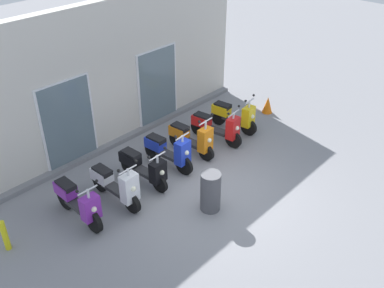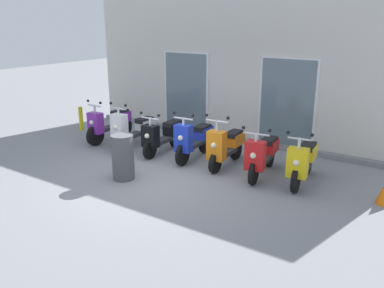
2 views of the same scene
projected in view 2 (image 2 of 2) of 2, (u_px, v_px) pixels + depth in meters
ground_plane at (155, 177)px, 8.57m from camera, size 40.00×40.00×0.00m
storefront_facade at (236, 70)px, 10.82m from camera, size 9.23×0.50×3.87m
scooter_purple at (110, 124)px, 10.99m from camera, size 0.53×1.61×1.19m
scooter_white at (133, 130)px, 10.40m from camera, size 0.55×1.61×1.25m
scooter_black at (163, 135)px, 10.00m from camera, size 0.58×1.55×1.12m
scooter_blue at (194, 139)px, 9.55m from camera, size 0.55×1.58×1.22m
scooter_orange at (226, 146)px, 9.09m from camera, size 0.58×1.49×1.27m
scooter_red at (263, 154)px, 8.55m from camera, size 0.61×1.64×1.18m
scooter_yellow at (303, 161)px, 8.14m from camera, size 0.53×1.53×1.19m
trash_bin at (123, 157)px, 8.37m from camera, size 0.46×0.46×0.94m
curb_bollard at (81, 119)px, 12.08m from camera, size 0.12×0.12×0.70m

